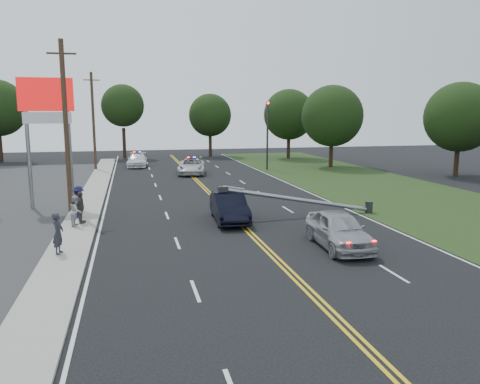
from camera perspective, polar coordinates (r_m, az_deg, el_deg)
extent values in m
plane|color=black|center=(18.70, 5.10, -8.78)|extent=(120.00, 120.00, 0.00)
cube|color=#A19C91|center=(27.59, -18.69, -3.10)|extent=(1.80, 70.00, 0.12)
cube|color=#203213|center=(33.48, 21.91, -1.22)|extent=(12.00, 80.00, 0.01)
cube|color=gold|center=(28.03, -1.33, -2.50)|extent=(0.36, 80.00, 0.00)
cylinder|color=gray|center=(31.50, -24.36, 4.41)|extent=(0.24, 0.24, 7.00)
cylinder|color=gray|center=(31.13, -20.02, 4.63)|extent=(0.24, 0.24, 7.00)
cube|color=red|center=(31.22, -22.61, 10.93)|extent=(3.20, 0.35, 2.00)
cube|color=white|center=(31.20, -22.45, 8.36)|extent=(2.80, 0.30, 0.70)
cylinder|color=#2D2D30|center=(48.92, 3.35, 6.79)|extent=(0.20, 0.20, 7.00)
cube|color=#2D2D30|center=(48.86, 3.39, 10.42)|extent=(0.28, 0.28, 0.90)
sphere|color=#FF0C07|center=(48.72, 3.45, 10.78)|extent=(0.22, 0.22, 0.22)
cylinder|color=#2D2D30|center=(28.91, 15.44, -1.79)|extent=(0.44, 0.44, 0.70)
cylinder|color=gray|center=(26.96, 7.20, -0.95)|extent=(8.90, 0.24, 1.80)
cube|color=#2D2D30|center=(25.63, -2.09, 0.34)|extent=(0.55, 0.32, 0.30)
cylinder|color=#382619|center=(29.05, -20.44, 7.26)|extent=(0.28, 0.28, 10.00)
cube|color=#382619|center=(29.23, -20.94, 15.50)|extent=(1.60, 0.10, 0.10)
cylinder|color=#382619|center=(50.95, -17.43, 8.17)|extent=(0.28, 0.28, 10.00)
cube|color=#382619|center=(51.06, -17.67, 12.88)|extent=(1.60, 0.10, 0.10)
cylinder|color=black|center=(63.49, -27.17, 4.93)|extent=(0.44, 0.44, 3.77)
cylinder|color=black|center=(63.56, -13.93, 5.80)|extent=(0.44, 0.44, 3.97)
sphere|color=black|center=(63.45, -14.11, 10.18)|extent=(5.46, 5.46, 5.46)
cylinder|color=black|center=(64.73, -3.64, 5.81)|extent=(0.44, 0.44, 3.26)
sphere|color=black|center=(64.59, -3.68, 9.33)|extent=(5.78, 5.78, 5.78)
cylinder|color=black|center=(62.13, 5.93, 5.64)|extent=(0.44, 0.44, 3.31)
sphere|color=black|center=(61.98, 5.99, 9.37)|extent=(6.57, 6.57, 6.57)
cylinder|color=black|center=(52.43, 11.04, 4.76)|extent=(0.44, 0.44, 3.24)
sphere|color=black|center=(52.26, 11.18, 9.08)|extent=(6.64, 6.64, 6.64)
cylinder|color=black|center=(48.60, 24.90, 3.65)|extent=(0.44, 0.44, 3.21)
sphere|color=black|center=(48.41, 25.22, 8.27)|extent=(6.44, 6.44, 6.44)
imported|color=black|center=(25.67, -1.33, -1.87)|extent=(1.90, 4.83, 1.56)
imported|color=#A2A4AA|center=(21.15, 11.94, -4.50)|extent=(2.18, 4.85, 1.62)
imported|color=silver|center=(45.86, -5.93, 3.12)|extent=(3.34, 5.76, 1.51)
imported|color=white|center=(53.14, -12.41, 3.82)|extent=(2.40, 5.21, 1.47)
imported|color=#2A2A33|center=(20.77, -21.30, -4.71)|extent=(0.52, 0.70, 1.73)
imported|color=#ABABAF|center=(25.58, -19.36, -2.16)|extent=(0.70, 0.84, 1.58)
imported|color=#1A1940|center=(27.50, -19.05, -1.15)|extent=(0.89, 1.26, 1.77)
imported|color=#534642|center=(26.07, -18.85, -1.80)|extent=(0.59, 1.05, 1.69)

